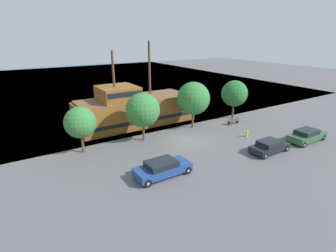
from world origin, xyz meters
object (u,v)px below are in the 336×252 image
Objects in this scene: parked_car_curb_mid at (307,135)px; bench_promenade_east at (234,121)px; parked_car_curb_rear at (269,146)px; fire_hydrant at (247,133)px; pirate_ship at (135,109)px; moored_boat_dockside at (163,101)px; parked_car_curb_front at (162,168)px.

parked_car_curb_mid reaches higher than bench_promenade_east.
bench_promenade_east is at bearing 67.25° from parked_car_curb_rear.
parked_car_curb_mid reaches higher than parked_car_curb_rear.
parked_car_curb_rear reaches higher than fire_hydrant.
pirate_ship is 12.88m from bench_promenade_east.
parked_car_curb_rear is (-5.79, 0.33, -0.05)m from parked_car_curb_mid.
pirate_ship is at bearing -143.00° from moored_boat_dockside.
fire_hydrant is at bearing -88.28° from moored_boat_dockside.
fire_hydrant is at bearing 71.33° from parked_car_curb_rear.
parked_car_curb_rear is (11.20, -1.71, -0.06)m from parked_car_curb_front.
fire_hydrant is at bearing -52.86° from pirate_ship.
moored_boat_dockside is at bearing 100.80° from bench_promenade_east.
parked_car_curb_rear is 8.69m from bench_promenade_east.
parked_car_curb_front is 1.13× the size of parked_car_curb_rear.
bench_promenade_east is at bearing 106.25° from parked_car_curb_mid.
parked_car_curb_mid reaches higher than fire_hydrant.
pirate_ship reaches higher than moored_boat_dockside.
pirate_ship is at bearing 127.14° from fire_hydrant.
fire_hydrant is (12.55, 2.29, -0.27)m from parked_car_curb_front.
parked_car_curb_rear is (7.18, -15.26, -1.32)m from pirate_ship.
parked_car_curb_mid is 6.07× the size of fire_hydrant.
parked_car_curb_rear is at bearing -8.67° from parked_car_curb_front.
parked_car_curb_front and parked_car_curb_mid have the same top height.
fire_hydrant is (0.52, -17.30, -0.27)m from moored_boat_dockside.
bench_promenade_east is at bearing 63.41° from fire_hydrant.
pirate_ship is at bearing 73.48° from parked_car_curb_front.
fire_hydrant is 4.49m from bench_promenade_east.
pirate_ship reaches higher than parked_car_curb_rear.
parked_car_curb_front is at bearing -169.66° from fire_hydrant.
moored_boat_dockside is at bearing 102.93° from parked_car_curb_mid.
parked_car_curb_rear is (-0.83, -21.29, -0.06)m from moored_boat_dockside.
pirate_ship is 14.21m from fire_hydrant.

